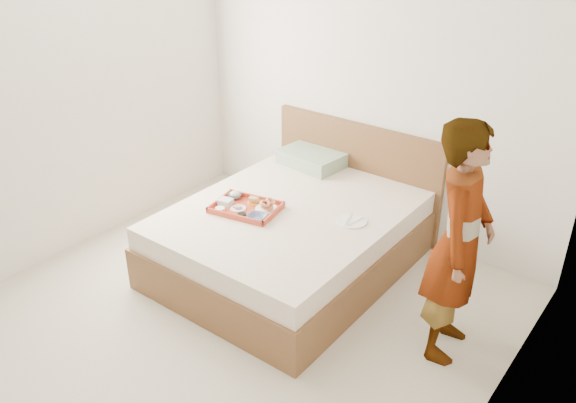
# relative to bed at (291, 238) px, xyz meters

# --- Properties ---
(ground) EXTENTS (3.50, 4.00, 0.01)m
(ground) POSITION_rel_bed_xyz_m (0.08, -1.00, -0.27)
(ground) COLOR beige
(ground) RESTS_ON ground
(wall_back) EXTENTS (3.50, 0.01, 2.60)m
(wall_back) POSITION_rel_bed_xyz_m (0.08, 1.00, 1.04)
(wall_back) COLOR silver
(wall_back) RESTS_ON ground
(wall_left) EXTENTS (0.01, 4.00, 2.60)m
(wall_left) POSITION_rel_bed_xyz_m (-1.67, -1.00, 1.04)
(wall_left) COLOR silver
(wall_left) RESTS_ON ground
(wall_right) EXTENTS (0.01, 4.00, 2.60)m
(wall_right) POSITION_rel_bed_xyz_m (1.83, -1.00, 1.04)
(wall_right) COLOR silver
(wall_right) RESTS_ON ground
(bed) EXTENTS (1.65, 2.00, 0.53)m
(bed) POSITION_rel_bed_xyz_m (0.00, 0.00, 0.00)
(bed) COLOR brown
(bed) RESTS_ON ground
(headboard) EXTENTS (1.65, 0.06, 0.95)m
(headboard) POSITION_rel_bed_xyz_m (0.00, 0.97, 0.21)
(headboard) COLOR brown
(headboard) RESTS_ON ground
(pillow) EXTENTS (0.58, 0.42, 0.13)m
(pillow) POSITION_rel_bed_xyz_m (-0.36, 0.78, 0.33)
(pillow) COLOR gray
(pillow) RESTS_ON bed
(tray) EXTENTS (0.56, 0.45, 0.05)m
(tray) POSITION_rel_bed_xyz_m (-0.26, -0.23, 0.29)
(tray) COLOR #BC3720
(tray) RESTS_ON bed
(prawn_plate) EXTENTS (0.20, 0.20, 0.01)m
(prawn_plate) POSITION_rel_bed_xyz_m (-0.13, -0.14, 0.28)
(prawn_plate) COLOR white
(prawn_plate) RESTS_ON tray
(navy_bowl_big) EXTENTS (0.17, 0.17, 0.03)m
(navy_bowl_big) POSITION_rel_bed_xyz_m (-0.08, -0.31, 0.30)
(navy_bowl_big) COLOR #1E2F4C
(navy_bowl_big) RESTS_ON tray
(sauce_dish) EXTENTS (0.09, 0.09, 0.03)m
(sauce_dish) POSITION_rel_bed_xyz_m (-0.20, -0.35, 0.29)
(sauce_dish) COLOR black
(sauce_dish) RESTS_ON tray
(meat_plate) EXTENTS (0.15, 0.15, 0.01)m
(meat_plate) POSITION_rel_bed_xyz_m (-0.30, -0.27, 0.28)
(meat_plate) COLOR white
(meat_plate) RESTS_ON tray
(bread_plate) EXTENTS (0.14, 0.14, 0.01)m
(bread_plate) POSITION_rel_bed_xyz_m (-0.27, -0.11, 0.28)
(bread_plate) COLOR orange
(bread_plate) RESTS_ON tray
(salad_bowl) EXTENTS (0.13, 0.13, 0.03)m
(salad_bowl) POSITION_rel_bed_xyz_m (-0.45, -0.15, 0.30)
(salad_bowl) COLOR #1E2F4C
(salad_bowl) RESTS_ON tray
(plastic_tub) EXTENTS (0.12, 0.11, 0.05)m
(plastic_tub) POSITION_rel_bed_xyz_m (-0.43, -0.27, 0.30)
(plastic_tub) COLOR silver
(plastic_tub) RESTS_ON tray
(cheese_round) EXTENTS (0.09, 0.09, 0.03)m
(cheese_round) POSITION_rel_bed_xyz_m (-0.40, -0.38, 0.29)
(cheese_round) COLOR white
(cheese_round) RESTS_ON tray
(dinner_plate) EXTENTS (0.23, 0.23, 0.01)m
(dinner_plate) POSITION_rel_bed_xyz_m (0.49, 0.11, 0.27)
(dinner_plate) COLOR white
(dinner_plate) RESTS_ON bed
(person) EXTENTS (0.48, 0.64, 1.61)m
(person) POSITION_rel_bed_xyz_m (1.40, -0.13, 0.54)
(person) COLOR silver
(person) RESTS_ON ground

